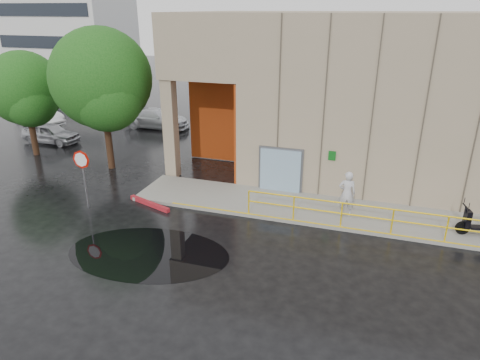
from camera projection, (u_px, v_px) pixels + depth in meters
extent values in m
plane|color=black|center=(236.00, 256.00, 15.17)|extent=(120.00, 120.00, 0.00)
cube|color=gray|center=(360.00, 215.00, 17.97)|extent=(20.00, 3.00, 0.15)
cube|color=gray|center=(417.00, 97.00, 21.66)|extent=(16.00, 10.00, 8.00)
cube|color=gray|center=(230.00, 41.00, 23.58)|extent=(4.00, 10.00, 3.00)
cube|color=gray|center=(171.00, 129.00, 21.47)|extent=(0.60, 0.60, 5.00)
cube|color=#A5350F|center=(222.00, 118.00, 23.75)|extent=(3.80, 0.15, 4.90)
cube|color=#A5350F|center=(246.00, 128.00, 21.65)|extent=(0.10, 3.50, 4.90)
cube|color=#98B7CF|center=(280.00, 171.00, 19.87)|extent=(1.90, 0.10, 2.00)
cube|color=slate|center=(281.00, 170.00, 19.94)|extent=(2.10, 0.06, 2.20)
cube|color=#0C5615|center=(332.00, 156.00, 18.91)|extent=(0.32, 0.04, 0.42)
cylinder|color=yellow|center=(368.00, 206.00, 16.30)|extent=(9.50, 0.06, 0.06)
cylinder|color=yellow|center=(367.00, 217.00, 16.47)|extent=(9.50, 0.06, 0.06)
cube|color=silver|center=(68.00, 15.00, 45.04)|extent=(12.00, 8.00, 15.00)
imported|color=silver|center=(347.00, 193.00, 17.53)|extent=(0.75, 0.55, 1.92)
cylinder|color=black|center=(462.00, 228.00, 16.25)|extent=(0.53, 0.21, 0.52)
cylinder|color=slate|center=(85.00, 183.00, 18.43)|extent=(0.07, 0.07, 2.30)
cylinder|color=#B10D01|center=(81.00, 160.00, 17.99)|extent=(0.79, 0.05, 0.79)
cylinder|color=white|center=(81.00, 160.00, 17.97)|extent=(0.63, 0.02, 0.63)
cube|color=maroon|center=(150.00, 204.00, 19.01)|extent=(2.32, 0.98, 0.18)
cube|color=black|center=(148.00, 253.00, 15.34)|extent=(6.30, 4.29, 0.01)
imported|color=#ACADB3|center=(51.00, 133.00, 27.64)|extent=(3.79, 1.56, 1.29)
imported|color=silver|center=(38.00, 114.00, 31.98)|extent=(4.94, 3.12, 1.54)
imported|color=silver|center=(156.00, 118.00, 31.08)|extent=(4.94, 2.19, 1.41)
cylinder|color=black|center=(108.00, 139.00, 22.92)|extent=(0.36, 0.36, 3.31)
sphere|color=#1F4E1A|center=(101.00, 78.00, 21.73)|extent=(5.12, 5.12, 5.12)
sphere|color=#1F4E1A|center=(107.00, 96.00, 21.38)|extent=(3.59, 3.59, 3.59)
cylinder|color=black|center=(33.00, 133.00, 25.18)|extent=(0.36, 0.36, 2.70)
sphere|color=#184F1B|center=(24.00, 88.00, 24.20)|extent=(4.17, 4.17, 4.17)
sphere|color=#184F1B|center=(30.00, 101.00, 23.93)|extent=(2.92, 2.92, 2.92)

